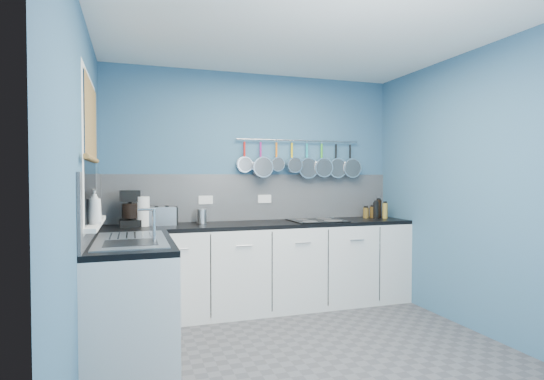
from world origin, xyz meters
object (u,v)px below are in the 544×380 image
paper_towel (143,211)px  canister (202,216)px  hob (317,221)px  soap_bottle_a (95,207)px  coffee_maker (130,208)px  toaster (162,216)px  soap_bottle_b (95,211)px

paper_towel → canister: 0.59m
canister → hob: bearing=-8.6°
soap_bottle_a → paper_towel: bearing=73.7°
coffee_maker → toaster: bearing=0.2°
soap_bottle_b → coffee_maker: 1.19m
soap_bottle_a → toaster: soap_bottle_a is taller
paper_towel → coffee_maker: (-0.12, 0.02, 0.03)m
soap_bottle_b → coffee_maker: size_ratio=0.50×
canister → paper_towel: bearing=-170.4°
coffee_maker → canister: coffee_maker is taller
soap_bottle_a → hob: size_ratio=0.43×
hob → soap_bottle_b: bearing=-153.5°
soap_bottle_a → coffee_maker: size_ratio=0.70×
soap_bottle_b → hob: size_ratio=0.31×
soap_bottle_a → soap_bottle_b: size_ratio=1.39×
coffee_maker → toaster: size_ratio=1.23×
coffee_maker → toaster: (0.29, 0.02, -0.08)m
soap_bottle_b → toaster: 1.30m
soap_bottle_a → toaster: size_ratio=0.86×
toaster → canister: 0.41m
soap_bottle_b → paper_towel: soap_bottle_b is taller
coffee_maker → hob: size_ratio=0.62×
soap_bottle_b → paper_towel: 1.19m
soap_bottle_a → canister: (0.92, 1.26, -0.20)m
soap_bottle_a → toaster: 1.32m
paper_towel → toaster: bearing=12.8°
paper_towel → canister: bearing=9.6°
soap_bottle_b → paper_towel: bearing=73.5°
soap_bottle_a → hob: bearing=26.9°
canister → hob: 1.22m
paper_towel → toaster: (0.18, 0.04, -0.05)m
soap_bottle_a → canister: size_ratio=1.66×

